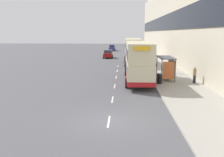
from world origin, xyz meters
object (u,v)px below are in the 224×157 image
pedestrian_2 (155,70)px  car_1 (108,54)px  car_0 (112,48)px  pedestrian_at_shelter (171,66)px  double_decker_bus_ahead (133,51)px  double_decker_bus_near (138,61)px  litter_bin (159,79)px  pedestrian_1 (195,75)px  bus_shelter (168,64)px

pedestrian_2 → car_1: bearing=106.2°
car_0 → pedestrian_at_shelter: 43.74m
double_decker_bus_ahead → car_1: 11.83m
double_decker_bus_near → car_0: bearing=96.0°
double_decker_bus_near → litter_bin: size_ratio=10.45×
double_decker_bus_near → pedestrian_1: bearing=-14.6°
double_decker_bus_near → double_decker_bus_ahead: bearing=90.0°
car_0 → pedestrian_2: (7.10, -45.86, 0.15)m
car_0 → pedestrian_at_shelter: bearing=102.7°
pedestrian_1 → pedestrian_2: size_ratio=0.99×
pedestrian_at_shelter → litter_bin: 7.37m
bus_shelter → car_1: size_ratio=1.08×
double_decker_bus_near → car_0: 47.93m
double_decker_bus_ahead → car_1: size_ratio=2.94×
double_decker_bus_near → litter_bin: double_decker_bus_near is taller
litter_bin → double_decker_bus_ahead: bearing=97.0°
bus_shelter → double_decker_bus_near: double_decker_bus_near is taller
double_decker_bus_near → car_1: bearing=100.7°
double_decker_bus_near → pedestrian_1: (5.74, -1.49, -1.27)m
car_0 → pedestrian_1: pedestrian_1 is taller
car_0 → car_1: size_ratio=1.09×
car_0 → car_1: car_0 is taller
double_decker_bus_ahead → car_0: bearing=98.8°
car_1 → pedestrian_at_shelter: (9.46, -20.79, 0.21)m
double_decker_bus_ahead → pedestrian_2: (2.07, -13.29, -1.26)m
pedestrian_at_shelter → litter_bin: bearing=-109.9°
pedestrian_at_shelter → pedestrian_2: size_ratio=1.02×
car_1 → pedestrian_1: bearing=111.3°
bus_shelter → double_decker_bus_ahead: 14.90m
pedestrian_1 → car_1: bearing=111.3°
car_0 → litter_bin: size_ratio=4.01×
bus_shelter → double_decker_bus_ahead: bearing=102.8°
car_0 → car_1: 21.88m
car_0 → pedestrian_1: bearing=102.4°
double_decker_bus_near → pedestrian_2: 3.01m
double_decker_bus_ahead → car_0: 32.98m
pedestrian_at_shelter → pedestrian_2: (-2.51, -3.19, -0.02)m
double_decker_bus_ahead → pedestrian_at_shelter: (4.58, -10.10, -1.24)m
double_decker_bus_near → pedestrian_2: bearing=40.9°
car_0 → pedestrian_1: size_ratio=2.45×
pedestrian_at_shelter → pedestrian_2: bearing=-128.2°
car_1 → pedestrian_2: bearing=106.2°
bus_shelter → double_decker_bus_near: (-3.30, -0.56, 0.41)m
car_1 → pedestrian_1: pedestrian_1 is taller
bus_shelter → pedestrian_1: bus_shelter is taller
double_decker_bus_near → pedestrian_at_shelter: 6.88m
double_decker_bus_near → pedestrian_at_shelter: bearing=47.4°
double_decker_bus_ahead → car_0: size_ratio=2.70×
car_1 → pedestrian_1: (10.62, -27.26, 0.17)m
car_1 → litter_bin: size_ratio=3.69×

